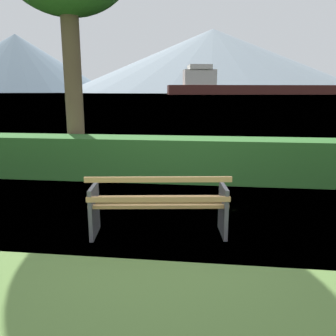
% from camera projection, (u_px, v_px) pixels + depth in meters
% --- Properties ---
extents(ground_plane, '(1400.00, 1400.00, 0.00)m').
position_uv_depth(ground_plane, '(159.00, 234.00, 4.71)').
color(ground_plane, '#4C6B33').
extents(water_surface, '(620.00, 620.00, 0.00)m').
position_uv_depth(water_surface, '(211.00, 94.00, 304.44)').
color(water_surface, '#6B8EA3').
rests_on(water_surface, ground_plane).
extents(park_bench, '(1.85, 0.80, 0.87)m').
position_uv_depth(park_bench, '(159.00, 205.00, 4.56)').
color(park_bench, tan).
rests_on(park_bench, ground_plane).
extents(hedge_row, '(12.29, 0.84, 0.91)m').
position_uv_depth(hedge_row, '(179.00, 159.00, 7.49)').
color(hedge_row, '#285B23').
rests_on(hedge_row, ground_plane).
extents(cargo_ship_large, '(102.04, 32.94, 16.82)m').
position_uv_depth(cargo_ship_large, '(241.00, 86.00, 204.81)').
color(cargo_ship_large, '#471E19').
rests_on(cargo_ship_large, water_surface).
extents(distant_hills, '(858.02, 424.07, 89.71)m').
position_uv_depth(distant_hills, '(192.00, 62.00, 515.34)').
color(distant_hills, slate).
rests_on(distant_hills, ground_plane).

